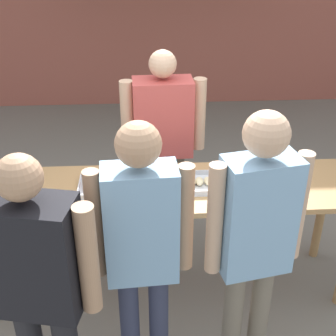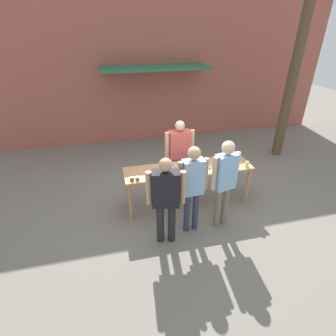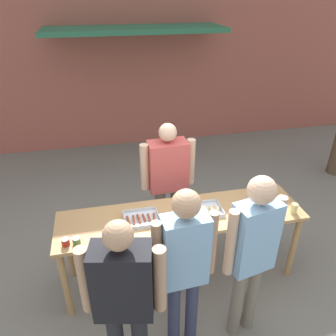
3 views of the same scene
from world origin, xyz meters
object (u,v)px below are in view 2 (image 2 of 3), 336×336
at_px(food_tray_sausages, 168,170).
at_px(utility_pole, 301,42).
at_px(food_tray_buns, 200,165).
at_px(person_customer_holding_hotdog, 166,195).
at_px(beer_cup, 247,164).
at_px(person_customer_waiting_in_line, 193,183).
at_px(condiment_jar_mustard, 132,179).
at_px(condiment_jar_ketchup, 137,178).
at_px(person_server_behind_table, 180,150).
at_px(person_customer_with_cup, 225,177).

bearing_deg(food_tray_sausages, utility_pole, 24.97).
height_order(food_tray_buns, person_customer_holding_hotdog, person_customer_holding_hotdog).
xyz_separation_m(food_tray_sausages, beer_cup, (1.64, -0.23, 0.04)).
bearing_deg(food_tray_buns, person_customer_waiting_in_line, -117.62).
distance_m(condiment_jar_mustard, condiment_jar_ketchup, 0.10).
bearing_deg(condiment_jar_mustard, person_customer_holding_hotdog, -57.95).
bearing_deg(beer_cup, person_customer_holding_hotdog, -158.14).
height_order(condiment_jar_ketchup, person_customer_waiting_in_line, person_customer_waiting_in_line).
xyz_separation_m(condiment_jar_ketchup, person_server_behind_table, (1.10, 0.95, 0.05)).
relative_size(food_tray_sausages, food_tray_buns, 0.93).
bearing_deg(food_tray_buns, person_customer_with_cup, -77.67).
relative_size(food_tray_buns, beer_cup, 3.45).
bearing_deg(person_customer_holding_hotdog, person_customer_waiting_in_line, -149.86).
bearing_deg(person_customer_holding_hotdog, person_customer_with_cup, -159.29).
xyz_separation_m(condiment_jar_mustard, condiment_jar_ketchup, (0.10, -0.01, 0.00)).
xyz_separation_m(beer_cup, person_server_behind_table, (-1.20, 0.94, 0.03)).
bearing_deg(beer_cup, food_tray_buns, 166.42).
distance_m(food_tray_buns, condiment_jar_ketchup, 1.36).
height_order(person_server_behind_table, person_customer_holding_hotdog, person_customer_holding_hotdog).
bearing_deg(beer_cup, person_customer_with_cup, -142.89).
xyz_separation_m(food_tray_sausages, person_customer_with_cup, (0.86, -0.82, 0.17)).
bearing_deg(person_customer_with_cup, food_tray_sausages, -55.12).
relative_size(person_server_behind_table, person_customer_waiting_in_line, 0.96).
xyz_separation_m(food_tray_sausages, person_customer_holding_hotdog, (-0.28, -1.00, 0.08)).
distance_m(food_tray_sausages, utility_pole, 4.82).
bearing_deg(food_tray_sausages, condiment_jar_mustard, -163.30).
distance_m(condiment_jar_ketchup, person_customer_waiting_in_line, 1.09).
bearing_deg(person_customer_waiting_in_line, food_tray_sausages, -76.60).
height_order(beer_cup, person_customer_waiting_in_line, person_customer_waiting_in_line).
bearing_deg(food_tray_buns, condiment_jar_mustard, -170.95).
bearing_deg(person_customer_with_cup, food_tray_buns, -89.32).
distance_m(person_server_behind_table, utility_pole, 4.19).
bearing_deg(food_tray_sausages, condiment_jar_ketchup, -160.21).
relative_size(person_server_behind_table, person_customer_holding_hotdog, 0.99).
bearing_deg(utility_pole, person_customer_waiting_in_line, -144.07).
height_order(condiment_jar_mustard, beer_cup, beer_cup).
bearing_deg(person_customer_with_cup, utility_pole, -150.63).
xyz_separation_m(food_tray_buns, person_server_behind_table, (-0.24, 0.71, 0.06)).
bearing_deg(person_customer_with_cup, person_server_behind_table, -86.34).
bearing_deg(beer_cup, condiment_jar_ketchup, -179.83).
bearing_deg(food_tray_sausages, person_server_behind_table, 57.90).
bearing_deg(person_customer_waiting_in_line, person_customer_holding_hotdog, 14.79).
height_order(person_server_behind_table, person_customer_waiting_in_line, person_customer_waiting_in_line).
distance_m(person_customer_holding_hotdog, person_customer_waiting_in_line, 0.56).
relative_size(food_tray_buns, person_server_behind_table, 0.24).
xyz_separation_m(food_tray_sausages, person_server_behind_table, (0.45, 0.71, 0.07)).
relative_size(condiment_jar_mustard, person_customer_with_cup, 0.04).
distance_m(condiment_jar_ketchup, person_customer_holding_hotdog, 0.85).
xyz_separation_m(condiment_jar_mustard, person_customer_holding_hotdog, (0.48, -0.77, 0.06)).
bearing_deg(condiment_jar_ketchup, person_server_behind_table, 40.65).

